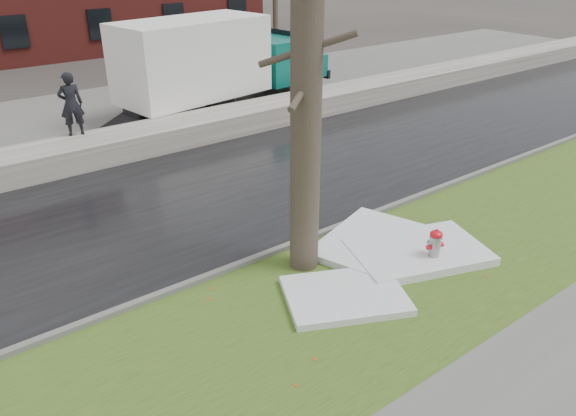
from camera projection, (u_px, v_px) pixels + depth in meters
ground at (334, 262)px, 11.78m from camera, size 120.00×120.00×0.00m
verge at (377, 288)px, 10.88m from camera, size 60.00×4.50×0.04m
sidewalk at (562, 403)px, 8.19m from camera, size 60.00×3.00×0.05m
road at (223, 191)px, 14.99m from camera, size 60.00×7.00×0.03m
parking_lot at (105, 117)px, 21.07m from camera, size 60.00×9.00×0.03m
curb at (305, 240)px, 12.46m from camera, size 60.00×0.15×0.14m
snowbank at (153, 137)px, 17.83m from camera, size 60.00×1.60×0.75m
fire_hydrant at (435, 245)px, 11.48m from camera, size 0.39×0.36×0.79m
tree at (306, 89)px, 10.01m from camera, size 1.37×1.54×7.26m
box_truck at (217, 62)px, 21.12m from camera, size 10.70×3.77×3.53m
worker at (71, 104)px, 16.50m from camera, size 0.75×0.56×1.89m
snow_patch_near at (375, 243)px, 12.25m from camera, size 3.11×2.73×0.16m
snow_patch_far at (345, 295)px, 10.49m from camera, size 2.67×2.39×0.14m
snow_patch_side at (418, 252)px, 11.89m from camera, size 3.23×2.61×0.18m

